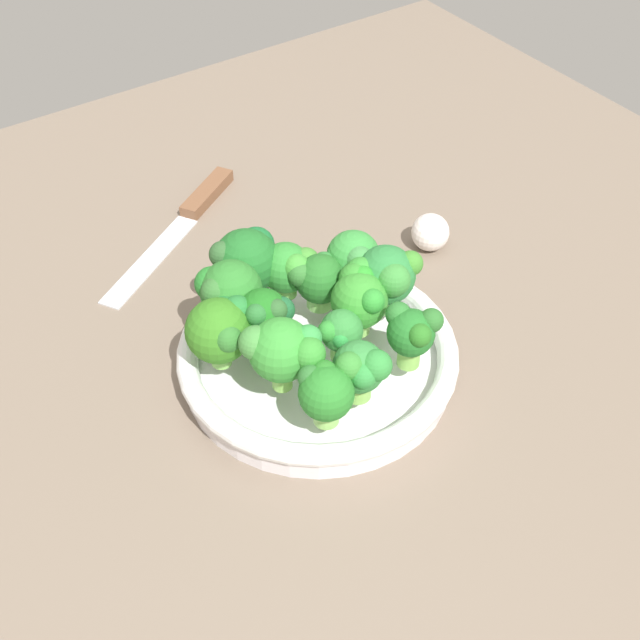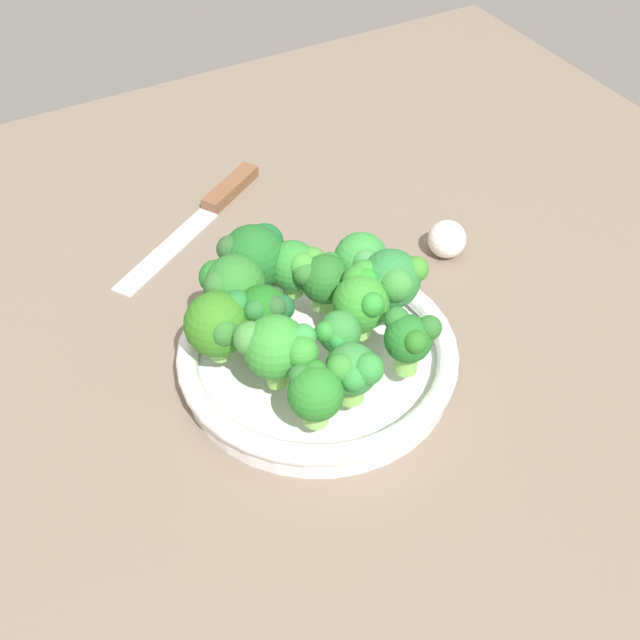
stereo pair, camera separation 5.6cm
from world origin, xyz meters
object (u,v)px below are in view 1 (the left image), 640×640
Objects in this scene: broccoli_floret_4 at (228,291)px; broccoli_floret_12 at (221,328)px; broccoli_floret_11 at (318,279)px; bowl at (320,356)px; broccoli_floret_6 at (360,297)px; broccoli_floret_5 at (385,276)px; knife at (188,216)px; broccoli_floret_2 at (353,259)px; broccoli_floret_8 at (284,352)px; broccoli_floret_1 at (342,335)px; broccoli_floret_3 at (412,332)px; broccoli_floret_9 at (361,369)px; garlic_bulb at (430,232)px; broccoli_floret_10 at (325,392)px; broccoli_floret_7 at (265,315)px; broccoli_floret_13 at (289,268)px; broccoli_floret_0 at (246,259)px.

broccoli_floret_4 is 4.75cm from broccoli_floret_12.
bowl is at bearing 57.34° from broccoli_floret_11.
broccoli_floret_5 is at bearing -167.40° from broccoli_floret_6.
broccoli_floret_4 is at bearing 73.19° from knife.
broccoli_floret_5 is at bearing 154.68° from broccoli_floret_4.
broccoli_floret_2 is at bearing -120.22° from broccoli_floret_6.
broccoli_floret_4 and broccoli_floret_8 have the same top height.
broccoli_floret_1 is 6.36cm from broccoli_floret_3.
broccoli_floret_6 is at bearing -125.48° from broccoli_floret_9.
broccoli_floret_3 is at bearing 101.84° from broccoli_floret_11.
broccoli_floret_4 is at bearing -71.51° from broccoli_floret_9.
garlic_bulb is at bearing 135.08° from knife.
bowl is 11.19cm from broccoli_floret_12.
broccoli_floret_10 is (5.40, 4.99, 0.26)cm from broccoli_floret_1.
broccoli_floret_7 is 0.95× the size of broccoli_floret_12.
broccoli_floret_1 is 0.23× the size of knife.
broccoli_floret_7 is 1.58× the size of garlic_bulb.
broccoli_floret_8 is (-0.00, 9.99, 0.16)cm from broccoli_floret_4.
broccoli_floret_2 is 1.05× the size of broccoli_floret_3.
broccoli_floret_5 is 3.75cm from broccoli_floret_6.
broccoli_floret_9 is at bearing 81.13° from broccoli_floret_13.
broccoli_floret_10 is (3.99, 0.25, -0.28)cm from broccoli_floret_9.
knife is (0.48, -21.99, -6.91)cm from broccoli_floret_13.
broccoli_floret_0 and broccoli_floret_8 have the same top height.
broccoli_floret_0 reaches higher than garlic_bulb.
broccoli_floret_11 is (-2.96, -4.62, 5.25)cm from bowl.
broccoli_floret_2 is 6.50cm from broccoli_floret_13.
broccoli_floret_0 is at bearing -99.69° from broccoli_floret_10.
broccoli_floret_2 is 0.97× the size of broccoli_floret_7.
broccoli_floret_3 is at bearing 137.75° from broccoli_floret_7.
broccoli_floret_12 reaches higher than broccoli_floret_9.
broccoli_floret_0 is 7.47cm from broccoli_floret_11.
broccoli_floret_8 is at bearing 78.17° from knife.
broccoli_floret_10 is at bearing 58.25° from bowl.
bowl is 4.12× the size of broccoli_floret_2.
broccoli_floret_7 is (8.85, -2.66, 0.22)cm from broccoli_floret_6.
broccoli_floret_1 is at bearing 122.43° from broccoli_floret_4.
broccoli_floret_11 is at bearing -78.16° from broccoli_floret_3.
broccoli_floret_2 is at bearing 104.51° from knife.
bowl is at bearing -52.28° from broccoli_floret_3.
broccoli_floret_13 is at bearing -70.24° from broccoli_floret_6.
broccoli_floret_5 is 17.19cm from garlic_bulb.
broccoli_floret_4 is 9.99cm from broccoli_floret_8.
broccoli_floret_3 is at bearing -172.01° from broccoli_floret_9.
broccoli_floret_2 is 0.99× the size of broccoli_floret_6.
broccoli_floret_9 is at bearing -176.46° from broccoli_floret_10.
knife is (3.33, -29.94, -7.44)cm from broccoli_floret_6.
broccoli_floret_9 is at bearing 136.18° from broccoli_floret_8.
broccoli_floret_5 is (-13.81, 6.53, -0.15)cm from broccoli_floret_4.
broccoli_floret_13 is (5.91, -2.70, -0.24)cm from broccoli_floret_2.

